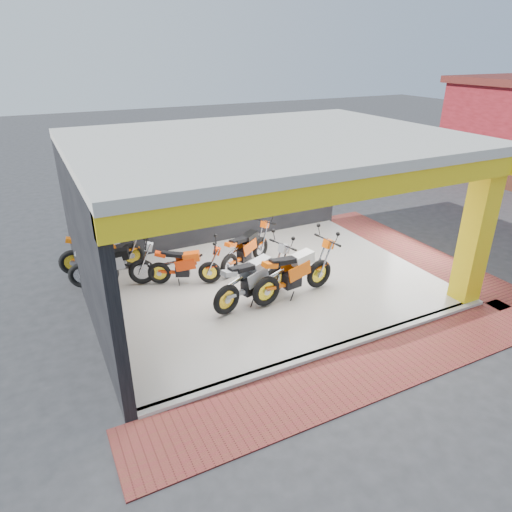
# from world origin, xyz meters

# --- Properties ---
(ground) EXTENTS (80.00, 80.00, 0.00)m
(ground) POSITION_xyz_m (0.00, 0.00, 0.00)
(ground) COLOR #2D2D30
(ground) RESTS_ON ground
(showroom_floor) EXTENTS (8.00, 6.00, 0.10)m
(showroom_floor) POSITION_xyz_m (0.00, 2.00, 0.05)
(showroom_floor) COLOR silver
(showroom_floor) RESTS_ON ground
(showroom_ceiling) EXTENTS (8.40, 6.40, 0.20)m
(showroom_ceiling) POSITION_xyz_m (0.00, 2.00, 3.60)
(showroom_ceiling) COLOR beige
(showroom_ceiling) RESTS_ON corner_column
(back_wall) EXTENTS (8.20, 0.20, 3.50)m
(back_wall) POSITION_xyz_m (0.00, 5.10, 1.75)
(back_wall) COLOR black
(back_wall) RESTS_ON ground
(left_wall) EXTENTS (0.20, 6.20, 3.50)m
(left_wall) POSITION_xyz_m (-4.10, 2.00, 1.75)
(left_wall) COLOR black
(left_wall) RESTS_ON ground
(corner_column) EXTENTS (0.50, 0.50, 3.50)m
(corner_column) POSITION_xyz_m (3.75, -0.75, 1.75)
(corner_column) COLOR yellow
(corner_column) RESTS_ON ground
(header_beam_front) EXTENTS (8.40, 0.30, 0.40)m
(header_beam_front) POSITION_xyz_m (0.00, -1.00, 3.30)
(header_beam_front) COLOR yellow
(header_beam_front) RESTS_ON corner_column
(header_beam_right) EXTENTS (0.30, 6.40, 0.40)m
(header_beam_right) POSITION_xyz_m (4.00, 2.00, 3.30)
(header_beam_right) COLOR yellow
(header_beam_right) RESTS_ON corner_column
(floor_kerb) EXTENTS (8.00, 0.20, 0.10)m
(floor_kerb) POSITION_xyz_m (0.00, -1.02, 0.05)
(floor_kerb) COLOR silver
(floor_kerb) RESTS_ON ground
(paver_front) EXTENTS (9.00, 1.40, 0.03)m
(paver_front) POSITION_xyz_m (0.00, -1.80, 0.01)
(paver_front) COLOR maroon
(paver_front) RESTS_ON ground
(paver_right) EXTENTS (1.40, 7.00, 0.03)m
(paver_right) POSITION_xyz_m (4.80, 2.00, 0.01)
(paver_right) COLOR maroon
(paver_right) RESTS_ON ground
(moto_hero) EXTENTS (2.49, 1.18, 1.47)m
(moto_hero) POSITION_xyz_m (0.96, 1.17, 0.83)
(moto_hero) COLOR #EE5D0A
(moto_hero) RESTS_ON showroom_floor
(moto_row_a) EXTENTS (2.47, 1.44, 1.42)m
(moto_row_a) POSITION_xyz_m (-0.06, 1.45, 0.81)
(moto_row_a) COLOR #96999D
(moto_row_a) RESTS_ON showroom_floor
(moto_row_b) EXTENTS (2.22, 1.65, 1.28)m
(moto_row_b) POSITION_xyz_m (0.46, 3.28, 0.74)
(moto_row_b) COLOR #FF560A
(moto_row_b) RESTS_ON showroom_floor
(moto_row_c) EXTENTS (2.03, 1.46, 1.17)m
(moto_row_c) POSITION_xyz_m (-1.30, 2.57, 0.68)
(moto_row_c) COLOR #EB3709
(moto_row_c) RESTS_ON showroom_floor
(moto_row_d) EXTENTS (2.32, 1.45, 1.33)m
(moto_row_d) POSITION_xyz_m (-2.80, 3.28, 0.77)
(moto_row_d) COLOR #B1B5BA
(moto_row_d) RESTS_ON showroom_floor
(moto_row_e) EXTENTS (2.37, 1.19, 1.39)m
(moto_row_e) POSITION_xyz_m (-2.80, 4.34, 0.79)
(moto_row_e) COLOR orange
(moto_row_e) RESTS_ON showroom_floor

